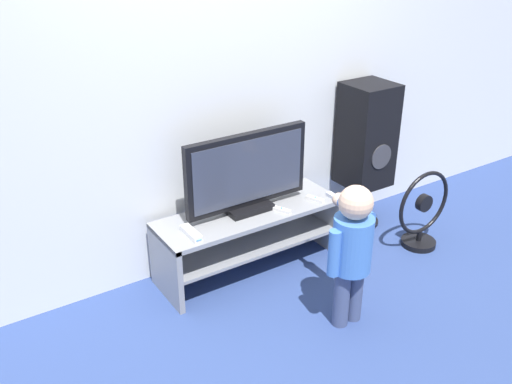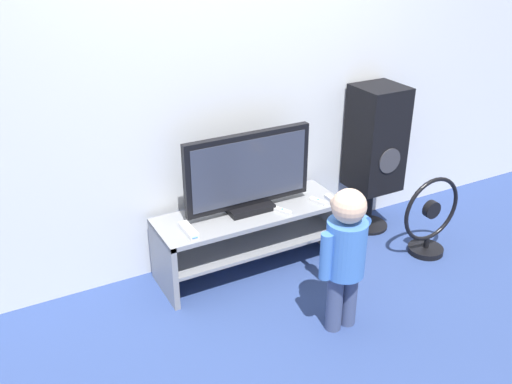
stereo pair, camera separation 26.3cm
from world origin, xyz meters
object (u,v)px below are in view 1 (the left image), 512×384
(floor_fan, at_px, (422,213))
(speaker_tower, at_px, (366,138))
(remote_primary, at_px, (315,199))
(child, at_px, (351,244))
(television, at_px, (247,174))
(game_console, at_px, (191,233))
(remote_secondary, at_px, (281,210))

(floor_fan, bearing_deg, speaker_tower, 104.06)
(remote_primary, distance_m, speaker_tower, 0.69)
(child, bearing_deg, remote_primary, 67.56)
(speaker_tower, relative_size, floor_fan, 1.90)
(television, height_order, game_console, television)
(remote_secondary, xyz_separation_m, floor_fan, (1.02, -0.30, -0.19))
(remote_secondary, height_order, speaker_tower, speaker_tower)
(remote_secondary, bearing_deg, television, 140.58)
(game_console, relative_size, speaker_tower, 0.18)
(television, relative_size, child, 0.98)
(floor_fan, bearing_deg, remote_secondary, 163.54)
(child, bearing_deg, television, 102.65)
(game_console, xyz_separation_m, floor_fan, (1.65, -0.34, -0.19))
(remote_primary, bearing_deg, remote_secondary, -178.83)
(television, bearing_deg, speaker_tower, 3.00)
(speaker_tower, height_order, floor_fan, speaker_tower)
(television, xyz_separation_m, game_console, (-0.46, -0.10, -0.24))
(game_console, bearing_deg, remote_secondary, -3.49)
(remote_primary, relative_size, remote_secondary, 1.01)
(remote_primary, height_order, child, child)
(child, distance_m, speaker_tower, 1.24)
(speaker_tower, bearing_deg, television, -177.00)
(television, distance_m, remote_secondary, 0.33)
(remote_secondary, bearing_deg, remote_primary, 1.17)
(remote_primary, bearing_deg, speaker_tower, 17.38)
(television, xyz_separation_m, remote_primary, (0.45, -0.14, -0.25))
(game_console, relative_size, child, 0.23)
(speaker_tower, bearing_deg, remote_secondary, -167.55)
(remote_secondary, distance_m, floor_fan, 1.08)
(television, distance_m, game_console, 0.53)
(child, height_order, floor_fan, child)
(game_console, bearing_deg, floor_fan, -11.61)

